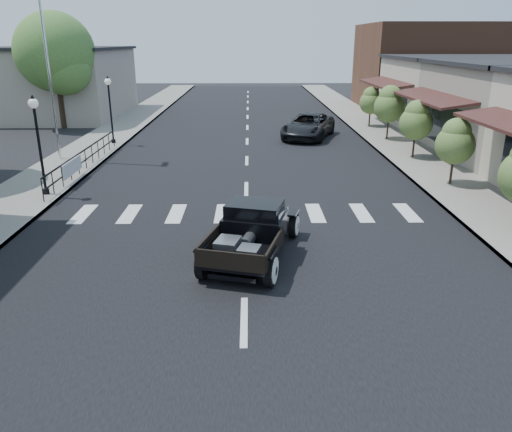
{
  "coord_description": "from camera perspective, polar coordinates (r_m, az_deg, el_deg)",
  "views": [
    {
      "loc": [
        0.13,
        -12.25,
        5.65
      ],
      "look_at": [
        0.31,
        0.94,
        1.0
      ],
      "focal_mm": 35.0,
      "sensor_mm": 36.0,
      "label": 1
    }
  ],
  "objects": [
    {
      "name": "hotrod_pickup",
      "position": [
        13.52,
        -0.38,
        -1.71
      ],
      "size": [
        3.2,
        4.88,
        1.56
      ],
      "primitive_type": null,
      "rotation": [
        0.0,
        0.0,
        -0.27
      ],
      "color": "black",
      "rests_on": "ground"
    },
    {
      "name": "small_tree_b",
      "position": [
        21.55,
        21.68,
        6.75
      ],
      "size": [
        1.53,
        1.53,
        2.56
      ],
      "primitive_type": null,
      "color": "#4F6C31",
      "rests_on": "sidewalk_right"
    },
    {
      "name": "storefront_far",
      "position": [
        37.5,
        23.19,
        12.71
      ],
      "size": [
        10.0,
        9.0,
        4.5
      ],
      "primitive_type": "cube",
      "color": "#BAB39D",
      "rests_on": "ground"
    },
    {
      "name": "small_tree_c",
      "position": [
        26.07,
        17.74,
        9.35
      ],
      "size": [
        1.62,
        1.62,
        2.7
      ],
      "primitive_type": null,
      "color": "#4F6C31",
      "rests_on": "sidewalk_right"
    },
    {
      "name": "railing",
      "position": [
        23.99,
        -18.92,
        6.34
      ],
      "size": [
        0.08,
        10.0,
        1.0
      ],
      "primitive_type": null,
      "color": "black",
      "rests_on": "sidewalk_left"
    },
    {
      "name": "low_building_left",
      "position": [
        43.12,
        -21.99,
        13.88
      ],
      "size": [
        10.0,
        12.0,
        5.0
      ],
      "primitive_type": "cube",
      "color": "#A29688",
      "rests_on": "ground"
    },
    {
      "name": "small_tree_e",
      "position": [
        35.21,
        12.93,
        12.01
      ],
      "size": [
        1.5,
        1.5,
        2.5
      ],
      "primitive_type": null,
      "color": "#4F6C31",
      "rests_on": "sidewalk_right"
    },
    {
      "name": "second_car",
      "position": [
        30.97,
        5.99,
        10.18
      ],
      "size": [
        4.08,
        5.77,
        1.46
      ],
      "primitive_type": "imported",
      "rotation": [
        0.0,
        0.0,
        -0.35
      ],
      "color": "black",
      "rests_on": "ground"
    },
    {
      "name": "small_tree_d",
      "position": [
        30.73,
        14.94,
        11.28
      ],
      "size": [
        1.79,
        1.79,
        2.98
      ],
      "primitive_type": null,
      "color": "#4F6C31",
      "rests_on": "sidewalk_right"
    },
    {
      "name": "sidewalk_right",
      "position": [
        29.05,
        16.13,
        7.6
      ],
      "size": [
        3.0,
        80.0,
        0.15
      ],
      "primitive_type": "cube",
      "color": "gray",
      "rests_on": "ground"
    },
    {
      "name": "lamp_post_b",
      "position": [
        20.16,
        -23.51,
        7.36
      ],
      "size": [
        0.36,
        0.36,
        3.68
      ],
      "primitive_type": null,
      "color": "black",
      "rests_on": "sidewalk_left"
    },
    {
      "name": "road",
      "position": [
        27.83,
        -1.04,
        7.72
      ],
      "size": [
        14.0,
        80.0,
        0.02
      ],
      "primitive_type": "cube",
      "color": "black",
      "rests_on": "ground"
    },
    {
      "name": "banner",
      "position": [
        22.17,
        -20.19,
        4.64
      ],
      "size": [
        0.04,
        2.2,
        0.6
      ],
      "primitive_type": null,
      "color": "silver",
      "rests_on": "sidewalk_left"
    },
    {
      "name": "lamp_post_c",
      "position": [
        29.52,
        -16.29,
        11.54
      ],
      "size": [
        0.36,
        0.36,
        3.68
      ],
      "primitive_type": null,
      "color": "black",
      "rests_on": "sidewalk_left"
    },
    {
      "name": "far_building_right",
      "position": [
        46.9,
        19.1,
        15.78
      ],
      "size": [
        11.0,
        10.0,
        7.0
      ],
      "primitive_type": "cube",
      "color": "brown",
      "rests_on": "ground"
    },
    {
      "name": "road_markings",
      "position": [
        22.96,
        -1.08,
        5.17
      ],
      "size": [
        12.0,
        60.0,
        0.06
      ],
      "primitive_type": null,
      "color": "silver",
      "rests_on": "ground"
    },
    {
      "name": "sidewalk_left",
      "position": [
        29.13,
        -18.15,
        7.42
      ],
      "size": [
        3.0,
        80.0,
        0.15
      ],
      "primitive_type": "cube",
      "color": "gray",
      "rests_on": "ground"
    },
    {
      "name": "ground",
      "position": [
        13.5,
        -1.26,
        -5.35
      ],
      "size": [
        120.0,
        120.0,
        0.0
      ],
      "primitive_type": "plane",
      "color": "black",
      "rests_on": "ground"
    },
    {
      "name": "flagpole",
      "position": [
        25.99,
        -23.12,
        18.85
      ],
      "size": [
        0.12,
        0.12,
        11.8
      ],
      "primitive_type": "cylinder",
      "color": "silver",
      "rests_on": "sidewalk_left"
    },
    {
      "name": "big_tree_far",
      "position": [
        36.56,
        -21.78,
        15.13
      ],
      "size": [
        5.11,
        5.11,
        7.5
      ],
      "primitive_type": null,
      "color": "#456E2F",
      "rests_on": "ground"
    }
  ]
}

